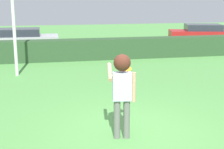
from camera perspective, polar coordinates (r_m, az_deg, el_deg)
name	(u,v)px	position (r m, az deg, el deg)	size (l,w,h in m)	color
ground_plane	(129,131)	(7.46, 2.89, -9.72)	(60.00, 60.00, 0.00)	#569A4B
person	(122,85)	(6.75, 1.73, -1.82)	(0.56, 0.80, 1.79)	slate
frisbee	(126,69)	(7.17, 2.41, 1.00)	(0.24, 0.24, 0.10)	orange
hedge_row	(82,49)	(15.88, -5.28, 4.32)	(18.78, 0.90, 0.97)	#2D4B2B
parked_car_silver	(20,39)	(19.04, -15.65, 5.96)	(4.22, 1.85, 1.25)	#B7B7BC
parked_car_red	(203,33)	(22.17, 15.39, 6.92)	(4.49, 2.68, 1.25)	#B21E1E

